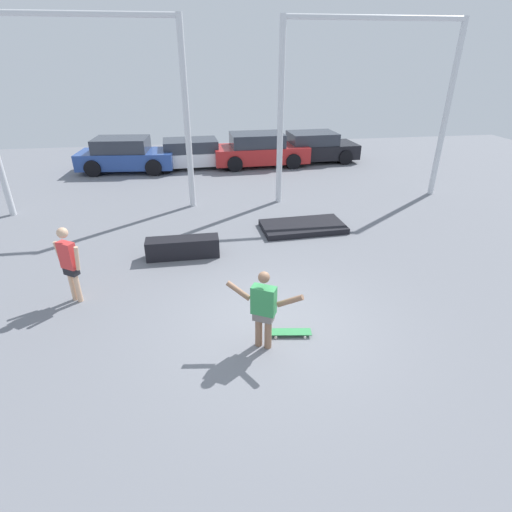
# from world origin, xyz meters

# --- Properties ---
(ground_plane) EXTENTS (36.00, 36.00, 0.00)m
(ground_plane) POSITION_xyz_m (0.00, 0.00, 0.00)
(ground_plane) COLOR slate
(skateboarder) EXTENTS (1.26, 0.75, 1.53)m
(skateboarder) POSITION_xyz_m (-0.35, -0.62, 0.84)
(skateboarder) COLOR #8C664C
(skateboarder) RESTS_ON ground_plane
(skateboard) EXTENTS (0.82, 0.33, 0.08)m
(skateboard) POSITION_xyz_m (0.20, -0.38, 0.06)
(skateboard) COLOR #338C4C
(skateboard) RESTS_ON ground_plane
(grind_box) EXTENTS (1.86, 0.51, 0.52)m
(grind_box) POSITION_xyz_m (-1.80, 3.21, 0.26)
(grind_box) COLOR black
(grind_box) RESTS_ON ground_plane
(manual_pad) EXTENTS (2.52, 1.43, 0.17)m
(manual_pad) POSITION_xyz_m (1.73, 4.51, 0.08)
(manual_pad) COLOR black
(manual_pad) RESTS_ON ground_plane
(canopy_support_left) EXTENTS (6.05, 0.20, 5.78)m
(canopy_support_left) POSITION_xyz_m (-4.44, 7.14, 3.58)
(canopy_support_left) COLOR silver
(canopy_support_left) RESTS_ON ground_plane
(canopy_support_right) EXTENTS (6.05, 0.20, 5.78)m
(canopy_support_right) POSITION_xyz_m (4.44, 7.14, 3.58)
(canopy_support_right) COLOR silver
(canopy_support_right) RESTS_ON ground_plane
(parked_car_blue) EXTENTS (4.29, 2.23, 1.46)m
(parked_car_blue) POSITION_xyz_m (-4.38, 12.24, 0.71)
(parked_car_blue) COLOR #284793
(parked_car_blue) RESTS_ON ground_plane
(parked_car_white) EXTENTS (4.47, 2.13, 1.25)m
(parked_car_white) POSITION_xyz_m (-1.39, 12.53, 0.61)
(parked_car_white) COLOR white
(parked_car_white) RESTS_ON ground_plane
(parked_car_red) EXTENTS (4.40, 2.13, 1.48)m
(parked_car_red) POSITION_xyz_m (1.66, 12.34, 0.72)
(parked_car_red) COLOR red
(parked_car_red) RESTS_ON ground_plane
(parked_car_black) EXTENTS (4.07, 2.18, 1.39)m
(parked_car_black) POSITION_xyz_m (4.40, 12.75, 0.67)
(parked_car_black) COLOR black
(parked_car_black) RESTS_ON ground_plane
(bystander) EXTENTS (0.60, 0.44, 1.68)m
(bystander) POSITION_xyz_m (-4.02, 1.46, 0.94)
(bystander) COLOR #DBAD89
(bystander) RESTS_ON ground_plane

